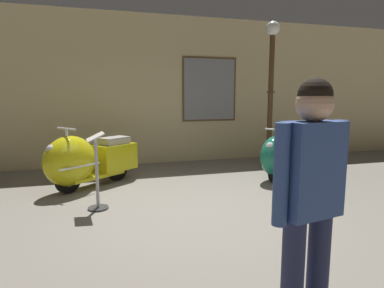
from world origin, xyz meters
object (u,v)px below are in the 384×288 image
object	(u,v)px
visitor_0	(310,193)
info_stanchion	(97,178)
scooter_0	(85,160)
lamppost	(271,86)
scooter_1	(282,155)

from	to	relation	value
visitor_0	info_stanchion	size ratio (longest dim) A/B	1.55
scooter_0	visitor_0	bearing A→B (deg)	72.78
lamppost	visitor_0	world-z (taller)	lamppost
visitor_0	info_stanchion	world-z (taller)	visitor_0
visitor_0	info_stanchion	bearing A→B (deg)	13.44
scooter_1	info_stanchion	distance (m)	3.43
scooter_1	visitor_0	distance (m)	4.22
info_stanchion	scooter_0	bearing A→B (deg)	99.99
scooter_1	lamppost	bearing A→B (deg)	-141.58
scooter_1	info_stanchion	xyz separation A→B (m)	(-3.33, -0.79, -0.00)
scooter_0	lamppost	bearing A→B (deg)	153.67
scooter_0	info_stanchion	bearing A→B (deg)	62.42
scooter_1	lamppost	size ratio (longest dim) A/B	0.50
scooter_1	lamppost	distance (m)	1.73
scooter_0	visitor_0	distance (m)	4.25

